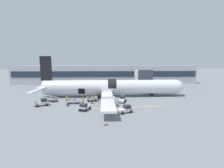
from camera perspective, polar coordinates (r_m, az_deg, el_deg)
name	(u,v)px	position (r m, az deg, el deg)	size (l,w,h in m)	color
ground_plane	(108,100)	(37.88, -1.36, -6.13)	(500.00, 500.00, 0.00)	slate
apron_marking_line	(122,107)	(31.63, 3.77, -8.92)	(19.03, 1.68, 0.01)	yellow
terminal_strip	(106,74)	(71.09, -2.27, 3.67)	(83.57, 9.01, 8.26)	#B2B2B7
jet_bridge_stub	(143,76)	(48.34, 11.64, 3.12)	(4.10, 8.91, 7.28)	#4C4C51
airplane	(110,87)	(41.62, -0.74, -1.30)	(40.94, 37.55, 11.10)	silver
baggage_tug_lead	(84,107)	(30.21, -10.48, -8.68)	(2.38, 2.84, 1.37)	silver
baggage_tug_mid	(42,103)	(36.03, -25.07, -6.47)	(3.08, 2.48, 1.60)	silver
baggage_tug_rear	(122,99)	(35.99, 3.89, -5.86)	(2.37, 3.48, 1.45)	silver
baggage_tug_spare	(125,109)	(28.35, 5.15, -9.64)	(3.05, 2.39, 1.41)	white
baggage_cart_loading	(73,101)	(35.70, -14.49, -6.42)	(3.35, 1.95, 1.02)	silver
baggage_cart_queued	(92,99)	(37.08, -7.65, -5.59)	(3.57, 2.33, 1.11)	#B7BABF
baggage_cart_empty	(52,99)	(39.15, -21.84, -5.42)	(3.36, 2.37, 1.11)	#B7BABF
ground_crew_loader_a	(83,101)	(33.91, -11.06, -6.34)	(0.39, 0.59, 1.72)	black
ground_crew_loader_b	(92,100)	(34.65, -7.65, -5.96)	(0.55, 0.55, 1.72)	#1E2338
ground_crew_driver	(67,99)	(37.41, -16.77, -5.36)	(0.47, 0.52, 1.53)	#1E2338
suitcase_on_tarmac_upright	(68,105)	(33.72, -16.51, -7.63)	(0.49, 0.37, 0.74)	#14472D
safety_cone_nose	(184,95)	(47.16, 25.67, -3.78)	(0.51, 0.51, 0.65)	black
safety_cone_engine_left	(106,123)	(22.94, -2.34, -14.73)	(0.57, 0.57, 0.59)	black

